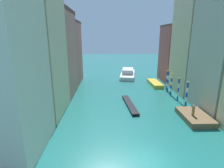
{
  "coord_description": "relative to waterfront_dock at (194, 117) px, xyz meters",
  "views": [
    {
      "loc": [
        -3.88,
        -13.92,
        11.17
      ],
      "look_at": [
        -2.71,
        21.67,
        1.5
      ],
      "focal_mm": 28.38,
      "sensor_mm": 36.0,
      "label": 1
    }
  ],
  "objects": [
    {
      "name": "gondola_black",
      "position": [
        -8.32,
        5.24,
        -0.19
      ],
      "size": [
        1.83,
        8.37,
        0.39
      ],
      "color": "black",
      "rests_on": "ground"
    },
    {
      "name": "building_left_2",
      "position": [
        -21.58,
        12.67,
        7.62
      ],
      "size": [
        6.15,
        9.77,
        15.99
      ],
      "color": "#C6705B",
      "rests_on": "ground"
    },
    {
      "name": "mooring_pole_3",
      "position": [
        0.39,
        12.48,
        1.96
      ],
      "size": [
        0.29,
        0.29,
        4.6
      ],
      "color": "#1E479E",
      "rests_on": "ground"
    },
    {
      "name": "mooring_pole_1",
      "position": [
        0.53,
        7.43,
        1.78
      ],
      "size": [
        0.3,
        0.3,
        4.25
      ],
      "color": "#1E479E",
      "rests_on": "ground"
    },
    {
      "name": "ground_plane",
      "position": [
        -8.28,
        16.39,
        -0.39
      ],
      "size": [
        154.0,
        154.0,
        0.0
      ],
      "primitive_type": "plane",
      "color": "#1E6B66"
    },
    {
      "name": "mooring_pole_2",
      "position": [
        0.38,
        10.55,
        1.84
      ],
      "size": [
        0.36,
        0.36,
        4.35
      ],
      "color": "#1E479E",
      "rests_on": "ground"
    },
    {
      "name": "building_right_2",
      "position": [
        5.02,
        12.87,
        10.54
      ],
      "size": [
        6.15,
        8.92,
        21.83
      ],
      "color": "beige",
      "rests_on": "ground"
    },
    {
      "name": "building_left_3",
      "position": [
        -21.58,
        21.79,
        6.93
      ],
      "size": [
        6.15,
        8.48,
        14.61
      ],
      "color": "#C6705B",
      "rests_on": "ground"
    },
    {
      "name": "building_left_1",
      "position": [
        -21.58,
        3.22,
        10.71
      ],
      "size": [
        6.15,
        9.28,
        22.18
      ],
      "color": "beige",
      "rests_on": "ground"
    },
    {
      "name": "mooring_pole_4",
      "position": [
        0.79,
        14.32,
        1.77
      ],
      "size": [
        0.31,
        0.31,
        4.22
      ],
      "color": "#1E479E",
      "rests_on": "ground"
    },
    {
      "name": "motorboat_0",
      "position": [
        -0.72,
        17.92,
        -0.0
      ],
      "size": [
        2.36,
        6.79,
        0.78
      ],
      "color": "gold",
      "rests_on": "ground"
    },
    {
      "name": "person_on_dock",
      "position": [
        -0.5,
        -0.41,
        1.11
      ],
      "size": [
        0.36,
        0.36,
        1.56
      ],
      "color": "olive",
      "rests_on": "waterfront_dock"
    },
    {
      "name": "building_right_3",
      "position": [
        5.02,
        21.85,
        6.53
      ],
      "size": [
        6.15,
        8.28,
        13.83
      ],
      "color": "#B25147",
      "rests_on": "ground"
    },
    {
      "name": "waterfront_dock",
      "position": [
        0.0,
        0.0,
        0.0
      ],
      "size": [
        3.42,
        5.56,
        0.78
      ],
      "color": "brown",
      "rests_on": "ground"
    },
    {
      "name": "mooring_pole_0",
      "position": [
        0.85,
        4.78,
        1.8
      ],
      "size": [
        0.35,
        0.35,
        4.27
      ],
      "color": "#1E479E",
      "rests_on": "ground"
    },
    {
      "name": "building_left_0",
      "position": [
        -21.58,
        -5.86,
        9.45
      ],
      "size": [
        6.15,
        8.15,
        19.64
      ],
      "color": "beige",
      "rests_on": "ground"
    },
    {
      "name": "vaporetto_white",
      "position": [
        -6.08,
        27.13,
        0.47
      ],
      "size": [
        5.47,
        11.87,
        2.24
      ],
      "color": "white",
      "rests_on": "ground"
    }
  ]
}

